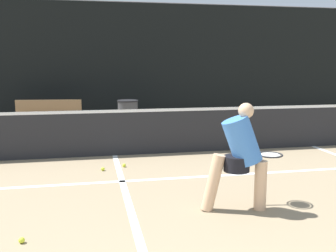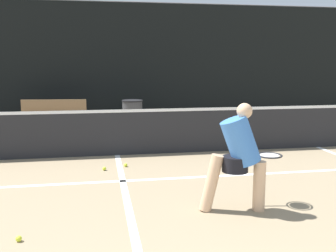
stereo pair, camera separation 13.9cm
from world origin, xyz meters
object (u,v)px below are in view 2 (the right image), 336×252
at_px(parked_car, 208,94).
at_px(courtside_bench, 53,114).
at_px(player_practicing, 239,154).
at_px(trash_bin, 132,115).

bearing_deg(parked_car, courtside_bench, -142.80).
height_order(player_practicing, parked_car, parked_car).
distance_m(trash_bin, parked_car, 5.73).
bearing_deg(trash_bin, courtside_bench, 175.52).
bearing_deg(player_practicing, parked_car, 84.92).
bearing_deg(trash_bin, player_practicing, -83.09).
xyz_separation_m(courtside_bench, parked_car, (5.73, 4.35, 0.14)).
height_order(courtside_bench, parked_car, parked_car).
xyz_separation_m(courtside_bench, trash_bin, (2.21, -0.17, -0.06)).
height_order(player_practicing, trash_bin, player_practicing).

